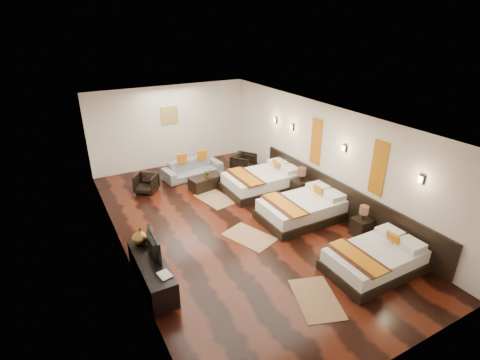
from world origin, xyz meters
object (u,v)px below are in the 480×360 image
book (159,277)px  nightstand_a (362,225)px  bed_mid (303,209)px  sofa (193,169)px  bed_far (263,181)px  figurine (140,236)px  nightstand_b (301,186)px  tv (150,246)px  coffee_table (206,182)px  armchair_right (244,163)px  armchair_left (146,183)px  tv_console (152,272)px  bed_near (375,259)px  table_plant (207,173)px

book → nightstand_a: bearing=-1.4°
bed_mid → sofa: 4.22m
bed_far → figurine: size_ratio=6.33×
bed_far → nightstand_b: bearing=-50.4°
tv → coffee_table: size_ratio=0.85×
figurine → sofa: bearing=55.2°
tv → armchair_right: bearing=-46.0°
armchair_left → tv_console: bearing=-65.1°
bed_far → book: size_ratio=8.11×
book → figurine: (0.00, 1.26, 0.17)m
coffee_table → bed_mid: bearing=-63.0°
tv_console → figurine: bearing=90.0°
armchair_left → armchair_right: 3.32m
bed_near → book: bed_near is taller
tv → coffee_table: 4.36m
armchair_left → armchair_right: armchair_right is taller
bed_mid → figurine: (-4.20, 0.04, 0.44)m
bed_mid → bed_far: size_ratio=0.97×
bed_near → figurine: (-4.20, 2.49, 0.47)m
sofa → table_plant: (0.03, -1.12, 0.24)m
tv → armchair_right: tv is taller
nightstand_a → tv_console: size_ratio=0.44×
bed_mid → bed_far: (0.00, 1.97, 0.01)m
tv → book: 0.75m
bed_far → tv_console: size_ratio=1.26×
bed_mid → figurine: bearing=179.4°
nightstand_a → armchair_left: nightstand_a is taller
tv → coffee_table: (2.67, 3.40, -0.60)m
nightstand_b → sofa: size_ratio=0.47×
bed_mid → nightstand_b: size_ratio=2.43×
bed_far → armchair_right: size_ratio=3.18×
bed_near → bed_far: (0.00, 4.42, 0.03)m
nightstand_a → sofa: nightstand_a is taller
bed_near → nightstand_a: size_ratio=2.54×
sofa → table_plant: size_ratio=7.61×
nightstand_a → coffee_table: size_ratio=0.79×
sofa → armchair_right: bearing=-22.9°
bed_far → nightstand_a: bed_far is taller
nightstand_b → table_plant: bearing=141.2°
nightstand_b → figurine: (-4.95, -1.03, 0.41)m
bed_mid → coffee_table: (-1.48, 2.90, -0.09)m
coffee_table → tv: bearing=-128.1°
bed_mid → tv_console: 4.25m
bed_near → nightstand_a: 1.34m
book → nightstand_b: bearing=24.8°
bed_far → armchair_right: bearing=83.6°
tv_console → armchair_right: 5.99m
sofa → figurine: bearing=-131.1°
bed_mid → nightstand_b: bearing=55.1°
bed_far → coffee_table: bed_far is taller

